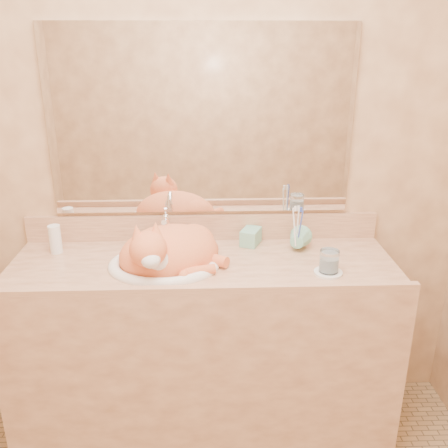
{
  "coord_description": "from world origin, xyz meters",
  "views": [
    {
      "loc": [
        0.02,
        -1.15,
        1.73
      ],
      "look_at": [
        0.09,
        0.7,
        1.03
      ],
      "focal_mm": 40.0,
      "sensor_mm": 36.0,
      "label": 1
    }
  ],
  "objects_px": {
    "cat": "(168,250)",
    "toothbrush_cup": "(297,243)",
    "soap_dispenser": "(247,232)",
    "water_glass": "(329,261)",
    "vanity_counter": "(204,350)",
    "sink_basin": "(164,251)"
  },
  "relations": [
    {
      "from": "soap_dispenser",
      "to": "cat",
      "type": "bearing_deg",
      "value": -131.25
    },
    {
      "from": "water_glass",
      "to": "soap_dispenser",
      "type": "bearing_deg",
      "value": 139.26
    },
    {
      "from": "vanity_counter",
      "to": "water_glass",
      "type": "distance_m",
      "value": 0.7
    },
    {
      "from": "vanity_counter",
      "to": "water_glass",
      "type": "relative_size",
      "value": 17.91
    },
    {
      "from": "sink_basin",
      "to": "toothbrush_cup",
      "type": "xyz_separation_m",
      "value": [
        0.56,
        0.11,
        -0.02
      ]
    },
    {
      "from": "vanity_counter",
      "to": "sink_basin",
      "type": "height_order",
      "value": "sink_basin"
    },
    {
      "from": "cat",
      "to": "soap_dispenser",
      "type": "bearing_deg",
      "value": 3.43
    },
    {
      "from": "toothbrush_cup",
      "to": "water_glass",
      "type": "height_order",
      "value": "water_glass"
    },
    {
      "from": "vanity_counter",
      "to": "toothbrush_cup",
      "type": "distance_m",
      "value": 0.63
    },
    {
      "from": "soap_dispenser",
      "to": "water_glass",
      "type": "height_order",
      "value": "soap_dispenser"
    },
    {
      "from": "cat",
      "to": "toothbrush_cup",
      "type": "xyz_separation_m",
      "value": [
        0.54,
        0.1,
        -0.02
      ]
    },
    {
      "from": "cat",
      "to": "water_glass",
      "type": "relative_size",
      "value": 4.73
    },
    {
      "from": "sink_basin",
      "to": "cat",
      "type": "relative_size",
      "value": 1.05
    },
    {
      "from": "sink_basin",
      "to": "water_glass",
      "type": "height_order",
      "value": "sink_basin"
    },
    {
      "from": "cat",
      "to": "water_glass",
      "type": "height_order",
      "value": "cat"
    },
    {
      "from": "sink_basin",
      "to": "toothbrush_cup",
      "type": "height_order",
      "value": "sink_basin"
    },
    {
      "from": "vanity_counter",
      "to": "soap_dispenser",
      "type": "relative_size",
      "value": 9.87
    },
    {
      "from": "soap_dispenser",
      "to": "toothbrush_cup",
      "type": "distance_m",
      "value": 0.22
    },
    {
      "from": "water_glass",
      "to": "vanity_counter",
      "type": "bearing_deg",
      "value": 167.15
    },
    {
      "from": "vanity_counter",
      "to": "sink_basin",
      "type": "relative_size",
      "value": 3.6
    },
    {
      "from": "cat",
      "to": "soap_dispenser",
      "type": "xyz_separation_m",
      "value": [
        0.33,
        0.16,
        0.01
      ]
    },
    {
      "from": "sink_basin",
      "to": "cat",
      "type": "xyz_separation_m",
      "value": [
        0.02,
        0.01,
        0.0
      ]
    }
  ]
}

